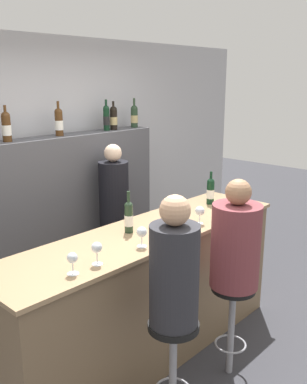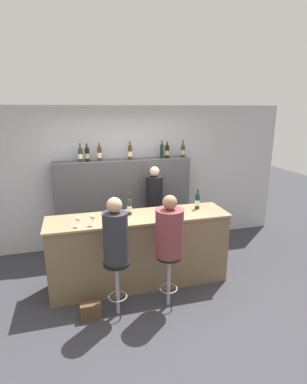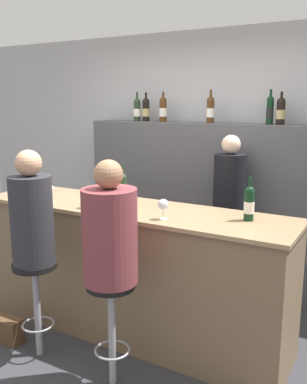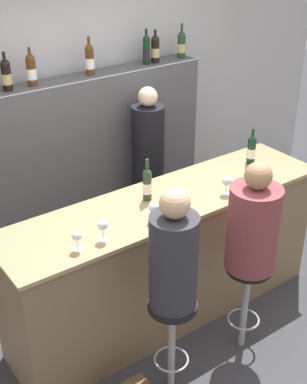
{
  "view_description": "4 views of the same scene",
  "coord_description": "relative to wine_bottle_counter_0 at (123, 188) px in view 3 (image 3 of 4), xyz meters",
  "views": [
    {
      "loc": [
        -2.23,
        -1.82,
        2.19
      ],
      "look_at": [
        0.04,
        0.29,
        1.37
      ],
      "focal_mm": 40.0,
      "sensor_mm": 36.0,
      "label": 1
    },
    {
      "loc": [
        -0.85,
        -3.62,
        2.54
      ],
      "look_at": [
        0.2,
        0.27,
        1.42
      ],
      "focal_mm": 28.0,
      "sensor_mm": 36.0,
      "label": 2
    },
    {
      "loc": [
        1.78,
        -2.42,
        1.87
      ],
      "look_at": [
        0.19,
        0.35,
        1.2
      ],
      "focal_mm": 40.0,
      "sensor_mm": 36.0,
      "label": 3
    },
    {
      "loc": [
        -2.07,
        -2.39,
        2.97
      ],
      "look_at": [
        -0.17,
        0.25,
        1.2
      ],
      "focal_mm": 50.0,
      "sensor_mm": 36.0,
      "label": 4
    }
  ],
  "objects": [
    {
      "name": "wine_glass_1",
      "position": [
        -0.54,
        -0.27,
        -0.02
      ],
      "size": [
        0.07,
        0.07,
        0.15
      ],
      "color": "silver",
      "rests_on": "bar_counter"
    },
    {
      "name": "guest_seated_left",
      "position": [
        -0.3,
        -0.71,
        -0.1
      ],
      "size": [
        0.3,
        0.3,
        0.82
      ],
      "color": "#28282D",
      "rests_on": "bar_stool_left"
    },
    {
      "name": "wine_glass_3",
      "position": [
        0.52,
        -0.27,
        -0.02
      ],
      "size": [
        0.08,
        0.08,
        0.15
      ],
      "color": "silver",
      "rests_on": "bar_counter"
    },
    {
      "name": "wine_bottle_backbar_5",
      "position": [
        0.94,
        1.19,
        0.6
      ],
      "size": [
        0.08,
        0.08,
        0.3
      ],
      "color": "black",
      "rests_on": "back_bar_cabinet"
    },
    {
      "name": "wine_bottle_backbar_0",
      "position": [
        -0.6,
        1.19,
        0.6
      ],
      "size": [
        0.08,
        0.08,
        0.31
      ],
      "color": "#233823",
      "rests_on": "back_bar_cabinet"
    },
    {
      "name": "bar_stool_left",
      "position": [
        -0.3,
        -0.71,
        -0.64
      ],
      "size": [
        0.32,
        0.32,
        0.73
      ],
      "color": "gray",
      "rests_on": "ground_plane"
    },
    {
      "name": "back_bar_cabinet",
      "position": [
        0.12,
        1.19,
        -0.36
      ],
      "size": [
        2.43,
        0.28,
        1.67
      ],
      "color": "#4C4C51",
      "rests_on": "ground_plane"
    },
    {
      "name": "wine_bottle_counter_0",
      "position": [
        0.0,
        0.0,
        0.0
      ],
      "size": [
        0.07,
        0.07,
        0.32
      ],
      "color": "#233823",
      "rests_on": "bar_counter"
    },
    {
      "name": "wall_back",
      "position": [
        0.12,
        1.42,
        0.11
      ],
      "size": [
        6.4,
        0.05,
        2.6
      ],
      "color": "#B2B2B7",
      "rests_on": "ground_plane"
    },
    {
      "name": "wine_bottle_backbar_2",
      "position": [
        -0.28,
        1.19,
        0.61
      ],
      "size": [
        0.08,
        0.08,
        0.31
      ],
      "color": "#4C2D14",
      "rests_on": "back_bar_cabinet"
    },
    {
      "name": "wine_bottle_counter_1",
      "position": [
        1.05,
        0.0,
        -0.0
      ],
      "size": [
        0.07,
        0.07,
        0.3
      ],
      "color": "black",
      "rests_on": "bar_counter"
    },
    {
      "name": "bar_counter",
      "position": [
        0.12,
        -0.08,
        -0.66
      ],
      "size": [
        2.6,
        0.66,
        1.07
      ],
      "color": "brown",
      "rests_on": "ground_plane"
    },
    {
      "name": "handbag",
      "position": [
        -0.65,
        -0.71,
        -1.09
      ],
      "size": [
        0.26,
        0.12,
        0.2
      ],
      "color": "#513823",
      "rests_on": "ground_plane"
    },
    {
      "name": "wine_glass_0",
      "position": [
        -0.72,
        -0.27,
        -0.03
      ],
      "size": [
        0.07,
        0.07,
        0.14
      ],
      "color": "silver",
      "rests_on": "bar_counter"
    },
    {
      "name": "bar_stool_right",
      "position": [
        0.37,
        -0.71,
        -0.64
      ],
      "size": [
        0.32,
        0.32,
        0.73
      ],
      "color": "gray",
      "rests_on": "ground_plane"
    },
    {
      "name": "wine_bottle_backbar_1",
      "position": [
        -0.49,
        1.19,
        0.6
      ],
      "size": [
        0.08,
        0.08,
        0.3
      ],
      "color": "black",
      "rests_on": "back_bar_cabinet"
    },
    {
      "name": "ground_plane",
      "position": [
        0.12,
        -0.39,
        -1.19
      ],
      "size": [
        16.0,
        16.0,
        0.0
      ],
      "primitive_type": "plane",
      "color": "#333338"
    },
    {
      "name": "wine_bottle_backbar_3",
      "position": [
        0.25,
        1.19,
        0.61
      ],
      "size": [
        0.08,
        0.08,
        0.32
      ],
      "color": "#4C2D14",
      "rests_on": "back_bar_cabinet"
    },
    {
      "name": "wine_bottle_backbar_4",
      "position": [
        0.84,
        1.19,
        0.61
      ],
      "size": [
        0.07,
        0.07,
        0.32
      ],
      "color": "black",
      "rests_on": "back_bar_cabinet"
    },
    {
      "name": "wine_glass_2",
      "position": [
        -0.14,
        -0.27,
        -0.02
      ],
      "size": [
        0.07,
        0.07,
        0.14
      ],
      "color": "silver",
      "rests_on": "bar_counter"
    },
    {
      "name": "bartender",
      "position": [
        0.6,
        0.84,
        -0.45
      ],
      "size": [
        0.29,
        0.29,
        1.59
      ],
      "color": "black",
      "rests_on": "ground_plane"
    },
    {
      "name": "guest_seated_right",
      "position": [
        0.37,
        -0.71,
        -0.12
      ],
      "size": [
        0.35,
        0.35,
        0.8
      ],
      "color": "brown",
      "rests_on": "bar_stool_right"
    }
  ]
}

